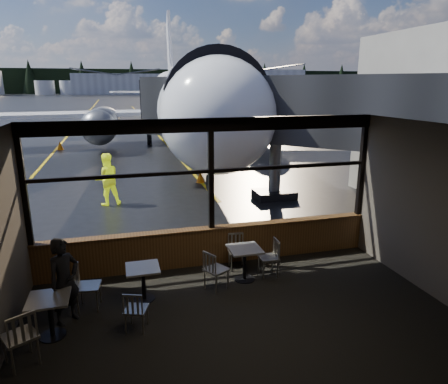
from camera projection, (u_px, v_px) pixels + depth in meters
name	position (u px, v px, depth m)	size (l,w,h in m)	color
ground_plane	(120.00, 99.00, 121.56)	(520.00, 520.00, 0.00)	black
carpet_floor	(252.00, 335.00, 6.93)	(8.00, 6.00, 0.01)	black
ceiling	(256.00, 133.00, 6.02)	(8.00, 6.00, 0.04)	#38332D
wall_back	(362.00, 360.00, 3.68)	(8.00, 0.04, 3.50)	#4A423B
window_sill	(212.00, 246.00, 9.61)	(8.00, 0.28, 0.90)	#4F3117
window_header	(211.00, 125.00, 8.85)	(8.00, 0.18, 0.30)	black
mullion_left	(23.00, 186.00, 8.15)	(0.12, 0.12, 2.60)	black
mullion_centre	(211.00, 175.00, 9.15)	(0.12, 0.12, 2.60)	black
mullion_right	(362.00, 166.00, 10.15)	(0.12, 0.12, 2.60)	black
window_transom	(211.00, 171.00, 9.13)	(8.00, 0.10, 0.08)	black
airliner	(182.00, 60.00, 26.98)	(31.70, 38.04, 11.62)	white
jet_bridge	(270.00, 134.00, 15.14)	(8.95, 10.94, 4.78)	#2A2A2D
cafe_table_near	(245.00, 264.00, 8.81)	(0.69, 0.69, 0.76)	#9E9891
cafe_table_mid	(144.00, 284.00, 7.99)	(0.65, 0.65, 0.72)	#ABA59D
cafe_table_left	(51.00, 317.00, 6.80)	(0.67, 0.67, 0.74)	#9A958E
chair_near_e	(268.00, 258.00, 8.99)	(0.47, 0.47, 0.87)	#ABA79B
chair_near_w	(216.00, 270.00, 8.38)	(0.49, 0.49, 0.89)	#B7B1A5
chair_near_n	(237.00, 252.00, 9.35)	(0.46, 0.46, 0.84)	#AFAA9E
chair_mid_s	(136.00, 310.00, 6.99)	(0.43, 0.43, 0.79)	#AFAA9E
chair_mid_w	(88.00, 287.00, 7.65)	(0.50, 0.50, 0.92)	#B4AFA3
chair_left_s	(20.00, 337.00, 6.09)	(0.53, 0.53, 0.96)	#AFAB9E
passenger	(64.00, 281.00, 7.13)	(0.59, 0.39, 1.62)	black
ground_crew	(107.00, 179.00, 14.27)	(0.91, 0.71, 1.88)	#BFF219
cone_nose	(200.00, 177.00, 17.71)	(0.38, 0.38, 0.52)	orange
cone_wing	(60.00, 146.00, 26.60)	(0.41, 0.41, 0.57)	#F44007
hangar_mid	(117.00, 83.00, 180.83)	(38.00, 15.00, 10.00)	silver
hangar_right	(247.00, 81.00, 189.22)	(50.00, 20.00, 12.00)	silver
fuel_tank_a	(45.00, 88.00, 170.97)	(8.00, 8.00, 6.00)	silver
fuel_tank_b	(70.00, 88.00, 173.50)	(8.00, 8.00, 6.00)	silver
fuel_tank_c	(94.00, 88.00, 176.03)	(8.00, 8.00, 6.00)	silver
treeline	(116.00, 81.00, 203.87)	(360.00, 3.00, 12.00)	black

